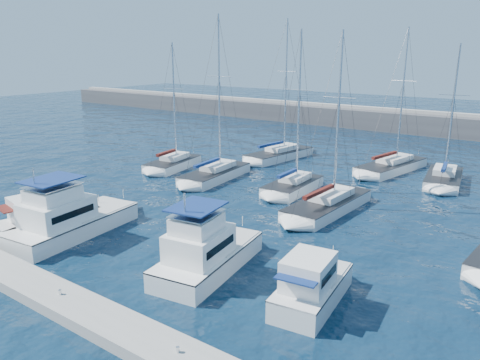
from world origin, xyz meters
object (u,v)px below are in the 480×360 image
Objects in this scene: motor_yacht_stbd_outer at (311,287)px; sailboat_back_c at (444,179)px; sailboat_mid_d at (328,205)px; sailboat_mid_c at (293,186)px; sailboat_back_b at (392,166)px; motor_yacht_port_inner at (67,220)px; sailboat_mid_a at (173,164)px; motor_yacht_port_outer at (45,219)px; sailboat_back_a at (279,154)px; motor_yacht_stbd_inner at (205,254)px; sailboat_mid_b at (216,174)px.

motor_yacht_stbd_outer is 0.45× the size of sailboat_back_c.
sailboat_back_c is at bearing 70.91° from sailboat_mid_d.
sailboat_mid_c is 13.52m from sailboat_back_b.
sailboat_back_c is (0.16, 27.28, -0.43)m from motor_yacht_stbd_outer.
sailboat_mid_a is (-7.35, 18.20, -0.61)m from motor_yacht_port_inner.
sailboat_mid_c reaches higher than motor_yacht_port_inner.
motor_yacht_port_outer is 29.42m from sailboat_back_a.
motor_yacht_stbd_inner is 29.60m from sailboat_back_b.
motor_yacht_stbd_outer is at bearing -42.11° from sailboat_mid_a.
motor_yacht_stbd_inner is 0.63× the size of sailboat_back_c.
sailboat_back_a is at bearing 48.00° from sailboat_mid_a.
sailboat_mid_d is (19.72, -2.95, -0.02)m from sailboat_mid_a.
sailboat_back_c reaches higher than motor_yacht_stbd_inner.
sailboat_back_a is at bearing -159.49° from sailboat_back_b.
sailboat_mid_c is (-3.77, 16.95, -0.60)m from motor_yacht_stbd_inner.
motor_yacht_port_inner is 1.58× the size of motor_yacht_stbd_outer.
sailboat_mid_c is at bearing -99.31° from sailboat_back_b.
sailboat_back_b is at bearing 152.48° from sailboat_back_c.
sailboat_mid_c is (9.35, 18.73, -0.41)m from motor_yacht_port_outer.
motor_yacht_port_outer is at bearing -132.53° from sailboat_back_c.
sailboat_mid_c is 14.98m from sailboat_back_c.
sailboat_back_a is (-11.60, 27.61, -0.61)m from motor_yacht_stbd_inner.
sailboat_back_b is (-0.04, 15.61, 0.01)m from sailboat_mid_d.
motor_yacht_stbd_outer is 29.77m from sailboat_back_b.
motor_yacht_stbd_inner is 6.62m from motor_yacht_stbd_outer.
sailboat_mid_a is 27.53m from sailboat_back_c.
sailboat_mid_b reaches higher than sailboat_back_c.
motor_yacht_stbd_outer is 14.70m from sailboat_mid_d.
sailboat_back_a is at bearing 84.73° from motor_yacht_port_inner.
motor_yacht_stbd_outer is 24.59m from sailboat_mid_b.
motor_yacht_port_outer is 0.50× the size of sailboat_mid_c.
sailboat_mid_c reaches higher than sailboat_mid_d.
sailboat_back_b is at bearing 23.98° from sailboat_mid_a.
sailboat_mid_a reaches higher than motor_yacht_stbd_outer.
sailboat_back_c is at bearing -7.38° from sailboat_back_b.
sailboat_mid_a is 0.90× the size of sailboat_back_b.
sailboat_back_a reaches higher than sailboat_mid_d.
motor_yacht_stbd_outer is 0.43× the size of sailboat_mid_d.
motor_yacht_port_outer is 1.93m from motor_yacht_port_inner.
sailboat_mid_a reaches higher than motor_yacht_port_outer.
sailboat_back_a is at bearing 117.04° from motor_yacht_stbd_outer.
motor_yacht_port_inner is at bearing -76.79° from sailboat_mid_a.
motor_yacht_stbd_outer is 0.38× the size of sailboat_back_a.
motor_yacht_port_inner is 19.63m from sailboat_mid_a.
motor_yacht_stbd_outer is 30.18m from sailboat_mid_a.
sailboat_mid_b is 11.40m from sailboat_back_a.
motor_yacht_stbd_inner is at bearing -58.21° from sailboat_back_a.
sailboat_mid_d is at bearing -33.04° from sailboat_mid_c.
motor_yacht_stbd_outer is (19.72, 2.10, 0.00)m from motor_yacht_port_outer.
sailboat_back_c is at bearing 26.39° from sailboat_mid_b.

